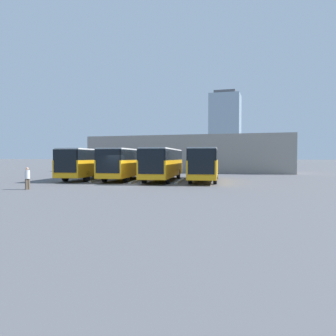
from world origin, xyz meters
TOP-DOWN VIEW (x-y plane):
  - ground_plane at (0.00, 0.00)m, footprint 600.00×600.00m
  - bus_0 at (-6.05, -6.15)m, footprint 3.93×11.68m
  - curb_divider_0 at (-4.03, -4.46)m, footprint 0.99×5.62m
  - bus_1 at (-2.02, -5.49)m, footprint 3.93×11.68m
  - curb_divider_1 at (0.00, -3.79)m, footprint 0.99×5.62m
  - bus_2 at (2.01, -5.71)m, footprint 3.93×11.68m
  - curb_divider_2 at (4.03, -4.01)m, footprint 0.99×5.62m
  - bus_3 at (6.05, -5.43)m, footprint 3.93×11.68m
  - pedestrian at (4.63, 5.78)m, footprint 0.43×0.43m
  - station_building at (0.00, -26.71)m, footprint 31.37×14.01m
  - office_tower at (17.33, -215.31)m, footprint 21.40×21.40m

SIDE VIEW (x-z plane):
  - ground_plane at x=0.00m, z-range 0.00..0.00m
  - curb_divider_0 at x=-4.03m, z-range 0.00..0.15m
  - curb_divider_1 at x=0.00m, z-range 0.00..0.15m
  - curb_divider_2 at x=4.03m, z-range 0.00..0.15m
  - pedestrian at x=4.63m, z-range 0.06..1.67m
  - bus_0 at x=-6.05m, z-range 0.19..3.34m
  - bus_1 at x=-2.02m, z-range 0.19..3.34m
  - bus_2 at x=2.01m, z-range 0.19..3.34m
  - bus_3 at x=6.05m, z-range 0.19..3.34m
  - station_building at x=0.00m, z-range 0.03..5.65m
  - office_tower at x=17.33m, z-range -0.60..49.29m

